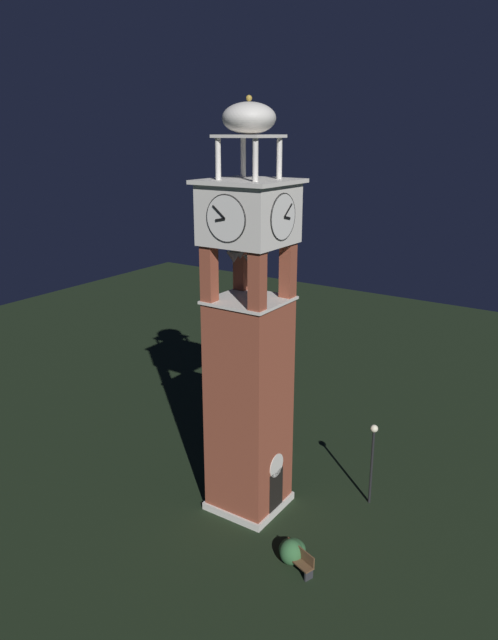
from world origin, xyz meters
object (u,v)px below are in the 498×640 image
object	(u,v)px
clock_tower	(249,354)
lamp_post	(373,450)
trash_bin	(287,447)
park_bench	(298,559)

from	to	relation	value
clock_tower	lamp_post	world-z (taller)	clock_tower
lamp_post	clock_tower	bearing A→B (deg)	124.98
clock_tower	trash_bin	xyz separation A→B (m)	(5.02, 0.88, -7.18)
clock_tower	trash_bin	bearing A→B (deg)	9.91
park_bench	trash_bin	xyz separation A→B (m)	(7.60, 4.98, -0.08)
park_bench	lamp_post	bearing A→B (deg)	-5.69
park_bench	clock_tower	bearing A→B (deg)	57.78
park_bench	trash_bin	size ratio (longest dim) A/B	2.07
clock_tower	park_bench	distance (m)	8.60
lamp_post	trash_bin	world-z (taller)	lamp_post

